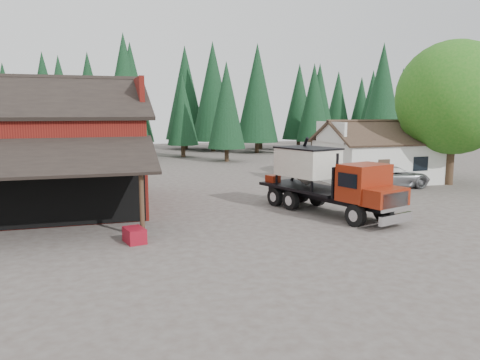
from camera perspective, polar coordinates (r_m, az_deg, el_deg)
name	(u,v)px	position (r m, az deg, el deg)	size (l,w,h in m)	color
ground	(285,239)	(19.59, 5.56, -7.20)	(120.00, 120.00, 0.00)	#4A403A
red_barn	(24,159)	(27.60, -24.84, 2.29)	(12.80, 13.63, 7.18)	maroon
farmhouse	(377,159)	(36.76, 16.41, 2.44)	(8.60, 6.42, 4.65)	silver
deciduous_tree	(454,102)	(36.67, 24.64, 8.65)	(8.00, 8.00, 10.20)	#382619
conifer_backdrop	(155,153)	(60.04, -10.32, 3.22)	(76.00, 16.00, 16.00)	black
near_pine_b	(226,105)	(49.22, -1.66, 9.11)	(3.96, 3.96, 10.40)	#382619
near_pine_c	(382,96)	(52.42, 16.94, 9.81)	(4.84, 4.84, 12.40)	#382619
near_pine_d	(125,91)	(51.51, -13.88, 10.52)	(5.28, 5.28, 13.40)	#382619
feed_truck	(327,179)	(24.48, 10.56, 0.16)	(4.74, 8.85, 3.87)	black
silver_car	(390,177)	(33.87, 17.83, 0.40)	(2.61, 5.66, 1.57)	#9C9EA3
equip_box	(134,235)	(19.43, -12.74, -6.58)	(0.70, 1.10, 0.60)	maroon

